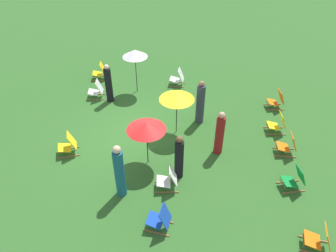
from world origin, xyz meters
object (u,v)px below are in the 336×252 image
at_px(umbrella_0, 146,126).
at_px(person_0, 200,103).
at_px(umbrella_2, 177,96).
at_px(deckchair_8, 277,100).
at_px(person_2, 109,84).
at_px(person_3, 220,134).
at_px(deckchair_1, 178,78).
at_px(deckchair_10, 168,179).
at_px(umbrella_1, 135,53).
at_px(deckchair_0, 278,124).
at_px(deckchair_5, 68,145).
at_px(deckchair_7, 97,90).
at_px(person_1, 119,172).
at_px(person_4, 179,158).
at_px(deckchair_4, 320,239).
at_px(deckchair_2, 160,219).
at_px(deckchair_3, 288,145).
at_px(deckchair_6, 100,72).
at_px(deckchair_9, 295,179).

distance_m(umbrella_0, person_0, 3.12).
bearing_deg(umbrella_2, deckchair_8, 114.60).
bearing_deg(person_2, deckchair_8, 22.30).
xyz_separation_m(umbrella_0, person_2, (-3.76, -2.05, -0.72)).
bearing_deg(person_3, deckchair_1, -37.23).
xyz_separation_m(deckchair_1, person_3, (4.63, 1.57, 0.45)).
distance_m(person_0, person_3, 1.90).
relative_size(deckchair_10, umbrella_0, 0.50).
height_order(deckchair_8, person_0, person_0).
xyz_separation_m(deckchair_8, person_2, (-0.15, -7.13, 0.45)).
height_order(deckchair_10, umbrella_1, umbrella_1).
xyz_separation_m(deckchair_0, umbrella_1, (-2.69, -5.75, 1.49)).
distance_m(deckchair_5, deckchair_7, 3.69).
height_order(person_2, person_3, person_2).
bearing_deg(person_2, umbrella_1, 62.78).
bearing_deg(person_1, deckchair_8, -86.00).
xyz_separation_m(deckchair_5, person_0, (-2.14, 4.63, 0.49)).
bearing_deg(deckchair_8, deckchair_5, -74.66).
xyz_separation_m(deckchair_7, umbrella_0, (3.99, 2.69, 1.17)).
relative_size(deckchair_1, person_3, 0.48).
distance_m(person_3, person_4, 1.84).
bearing_deg(person_2, deckchair_10, -36.54).
bearing_deg(person_4, deckchair_4, -39.42).
relative_size(deckchair_7, umbrella_1, 0.41).
bearing_deg(deckchair_2, deckchair_0, 150.17).
distance_m(deckchair_3, umbrella_0, 5.05).
bearing_deg(person_0, deckchair_6, 85.97).
xyz_separation_m(deckchair_3, deckchair_8, (-2.90, 0.22, 0.00)).
xyz_separation_m(deckchair_4, deckchair_6, (-8.68, -7.68, 0.00)).
bearing_deg(deckchair_3, deckchair_6, -120.44).
xyz_separation_m(deckchair_3, person_0, (-1.73, -3.05, 0.49)).
bearing_deg(deckchair_9, deckchair_0, 166.88).
height_order(deckchair_5, umbrella_0, umbrella_0).
relative_size(umbrella_2, person_2, 1.04).
distance_m(deckchair_0, deckchair_6, 8.52).
distance_m(deckchair_3, deckchair_9, 1.62).
relative_size(deckchair_4, umbrella_0, 0.50).
height_order(deckchair_5, umbrella_1, umbrella_1).
distance_m(deckchair_10, person_0, 3.75).
height_order(person_0, person_4, person_0).
bearing_deg(deckchair_0, umbrella_1, -117.07).
xyz_separation_m(deckchair_1, deckchair_5, (4.98, -3.68, 0.00)).
height_order(deckchair_3, deckchair_6, same).
relative_size(deckchair_7, deckchair_10, 1.00).
bearing_deg(deckchair_7, deckchair_1, 105.08).
relative_size(deckchair_4, deckchair_9, 1.00).
relative_size(deckchair_3, umbrella_2, 0.46).
xyz_separation_m(deckchair_3, person_2, (-3.04, -6.91, 0.45)).
xyz_separation_m(deckchair_1, deckchair_3, (4.56, 4.00, 0.00)).
relative_size(deckchair_5, umbrella_2, 0.48).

